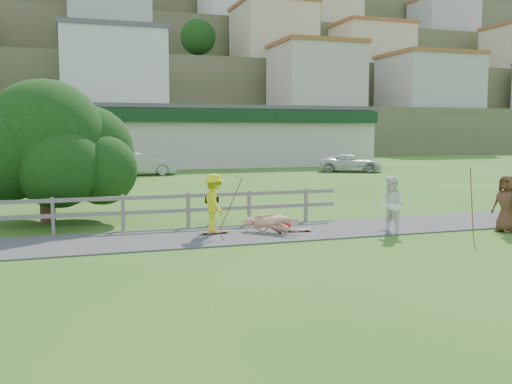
# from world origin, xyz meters

# --- Properties ---
(ground) EXTENTS (260.00, 260.00, 0.00)m
(ground) POSITION_xyz_m (0.00, 0.00, 0.00)
(ground) COLOR #295E1B
(ground) RESTS_ON ground
(path) EXTENTS (34.00, 3.00, 0.04)m
(path) POSITION_xyz_m (0.00, 1.50, 0.02)
(path) COLOR #3D3D40
(path) RESTS_ON ground
(fence) EXTENTS (15.05, 0.10, 1.10)m
(fence) POSITION_xyz_m (-4.62, 3.30, 0.72)
(fence) COLOR slate
(fence) RESTS_ON ground
(strip_mall) EXTENTS (32.50, 10.75, 5.10)m
(strip_mall) POSITION_xyz_m (4.00, 34.94, 2.58)
(strip_mall) COLOR #B8AEA1
(strip_mall) RESTS_ON ground
(hillside) EXTENTS (220.00, 67.00, 47.50)m
(hillside) POSITION_xyz_m (0.00, 91.31, 14.41)
(hillside) COLOR #4E5C36
(hillside) RESTS_ON ground
(skater_rider) EXTENTS (0.67, 1.12, 1.69)m
(skater_rider) POSITION_xyz_m (-1.55, 1.75, 0.85)
(skater_rider) COLOR yellow
(skater_rider) RESTS_ON ground
(skater_fallen) EXTENTS (1.49, 1.49, 0.62)m
(skater_fallen) POSITION_xyz_m (0.08, 1.41, 0.31)
(skater_fallen) COLOR tan
(skater_fallen) RESTS_ON ground
(spectator_a) EXTENTS (0.88, 1.00, 1.71)m
(spectator_a) POSITION_xyz_m (3.42, 0.27, 0.85)
(spectator_a) COLOR white
(spectator_a) RESTS_ON ground
(spectator_c) EXTENTS (0.74, 0.94, 1.71)m
(spectator_c) POSITION_xyz_m (6.85, -0.50, 0.85)
(spectator_c) COLOR #553122
(spectator_c) RESTS_ON ground
(car_silver) EXTENTS (4.61, 1.63, 1.51)m
(car_silver) POSITION_xyz_m (-0.73, 25.26, 0.76)
(car_silver) COLOR #93949A
(car_silver) RESTS_ON ground
(car_white) EXTENTS (5.10, 3.88, 1.29)m
(car_white) POSITION_xyz_m (14.45, 23.75, 0.64)
(car_white) COLOR silver
(car_white) RESTS_ON ground
(tree) EXTENTS (6.39, 6.39, 3.81)m
(tree) POSITION_xyz_m (-6.21, 5.77, 1.90)
(tree) COLOR black
(tree) RESTS_ON ground
(bbq) EXTENTS (0.51, 0.46, 0.90)m
(bbq) POSITION_xyz_m (-1.12, 3.75, 0.45)
(bbq) COLOR black
(bbq) RESTS_ON ground
(longboard_rider) EXTENTS (0.89, 0.28, 0.10)m
(longboard_rider) POSITION_xyz_m (-1.55, 1.75, 0.05)
(longboard_rider) COLOR brown
(longboard_rider) RESTS_ON ground
(longboard_fallen) EXTENTS (0.86, 0.34, 0.09)m
(longboard_fallen) POSITION_xyz_m (0.88, 1.31, 0.05)
(longboard_fallen) COLOR brown
(longboard_fallen) RESTS_ON ground
(helmet) EXTENTS (0.30, 0.30, 0.30)m
(helmet) POSITION_xyz_m (0.68, 1.76, 0.15)
(helmet) COLOR red
(helmet) RESTS_ON ground
(pole_rider) EXTENTS (0.03, 0.03, 1.76)m
(pole_rider) POSITION_xyz_m (-0.95, 2.15, 0.88)
(pole_rider) COLOR brown
(pole_rider) RESTS_ON ground
(pole_spec_left) EXTENTS (0.03, 0.03, 1.97)m
(pole_spec_left) POSITION_xyz_m (5.45, -0.69, 0.98)
(pole_spec_left) COLOR brown
(pole_spec_left) RESTS_ON ground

